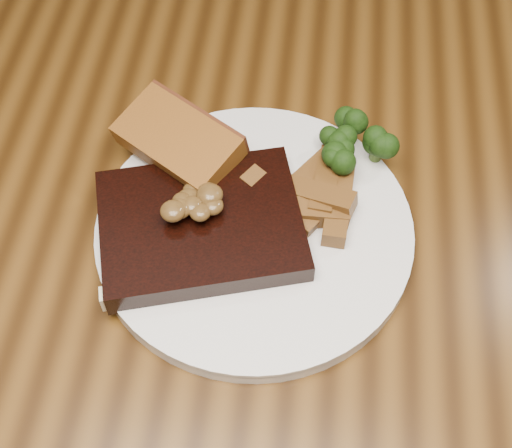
{
  "coord_description": "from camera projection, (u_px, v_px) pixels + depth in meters",
  "views": [
    {
      "loc": [
        0.05,
        -0.32,
        1.27
      ],
      "look_at": [
        0.01,
        0.01,
        0.78
      ],
      "focal_mm": 50.0,
      "sensor_mm": 36.0,
      "label": 1
    }
  ],
  "objects": [
    {
      "name": "dining_table",
      "position": [
        246.0,
        300.0,
        0.69
      ],
      "size": [
        1.6,
        0.9,
        0.75
      ],
      "color": "#503110",
      "rests_on": "ground"
    },
    {
      "name": "plate",
      "position": [
        254.0,
        232.0,
        0.61
      ],
      "size": [
        0.31,
        0.31,
        0.01
      ],
      "primitive_type": "cylinder",
      "rotation": [
        0.0,
        0.0,
        -0.16
      ],
      "color": "white",
      "rests_on": "dining_table"
    },
    {
      "name": "steak",
      "position": [
        201.0,
        226.0,
        0.59
      ],
      "size": [
        0.19,
        0.17,
        0.02
      ],
      "primitive_type": "cube",
      "rotation": [
        0.0,
        0.0,
        0.28
      ],
      "color": "black",
      "rests_on": "plate"
    },
    {
      "name": "steak_bone",
      "position": [
        190.0,
        288.0,
        0.57
      ],
      "size": [
        0.14,
        0.05,
        0.02
      ],
      "primitive_type": "cube",
      "rotation": [
        0.0,
        0.0,
        0.28
      ],
      "color": "beige",
      "rests_on": "plate"
    },
    {
      "name": "mushroom_pile",
      "position": [
        198.0,
        207.0,
        0.57
      ],
      "size": [
        0.06,
        0.06,
        0.03
      ],
      "primitive_type": null,
      "color": "brown",
      "rests_on": "steak"
    },
    {
      "name": "garlic_bread",
      "position": [
        180.0,
        155.0,
        0.64
      ],
      "size": [
        0.12,
        0.11,
        0.02
      ],
      "primitive_type": "cube",
      "rotation": [
        0.0,
        0.0,
        -0.57
      ],
      "color": "brown",
      "rests_on": "plate"
    },
    {
      "name": "potato_wedges",
      "position": [
        316.0,
        212.0,
        0.6
      ],
      "size": [
        0.1,
        0.1,
        0.02
      ],
      "primitive_type": null,
      "color": "brown",
      "rests_on": "plate"
    },
    {
      "name": "broccoli_cluster",
      "position": [
        345.0,
        147.0,
        0.63
      ],
      "size": [
        0.06,
        0.06,
        0.04
      ],
      "primitive_type": null,
      "color": "#18320B",
      "rests_on": "plate"
    }
  ]
}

